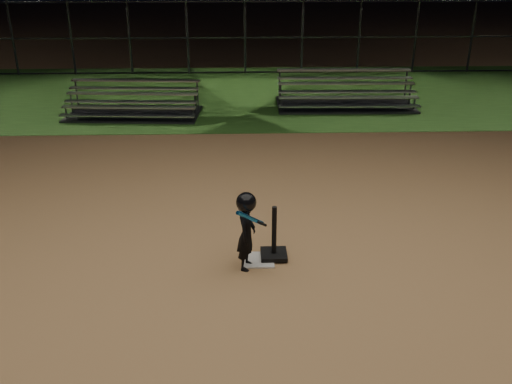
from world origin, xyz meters
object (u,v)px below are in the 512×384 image
batting_tee (274,247)px  bleacher_left (133,109)px  home_plate (258,260)px  child_batter (246,229)px  bleacher_right (345,100)px

batting_tee → bleacher_left: (-3.30, 7.61, 0.01)m
home_plate → child_batter: bearing=-134.3°
child_batter → bleacher_left: size_ratio=0.32×
home_plate → batting_tee: 0.29m
batting_tee → bleacher_right: (2.53, 8.37, 0.02)m
home_plate → bleacher_right: bleacher_right is taller
batting_tee → bleacher_left: size_ratio=0.22×
home_plate → batting_tee: bearing=20.3°
batting_tee → child_batter: size_ratio=0.69×
child_batter → bleacher_right: 9.12m
bleacher_right → batting_tee: bearing=-105.8°
home_plate → bleacher_right: size_ratio=0.12×
bleacher_right → child_batter: bearing=-107.7°
batting_tee → child_batter: child_batter is taller
home_plate → child_batter: 0.65m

